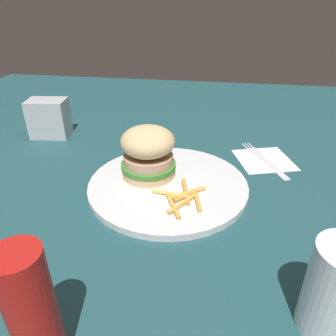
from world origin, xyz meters
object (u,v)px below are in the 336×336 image
(plate, at_px, (168,185))
(fork, at_px, (264,158))
(sandwich, at_px, (148,152))
(ketchup_bottle, at_px, (32,312))
(napkin, at_px, (264,160))
(fries_pile, at_px, (183,197))
(napkin_dispenser, at_px, (49,118))

(plate, distance_m, fork, 0.23)
(sandwich, bearing_deg, ketchup_bottle, 175.05)
(napkin, relative_size, ketchup_bottle, 0.78)
(sandwich, distance_m, fork, 0.26)
(fork, bearing_deg, napkin, -155.50)
(ketchup_bottle, bearing_deg, napkin, -28.91)
(sandwich, xyz_separation_m, napkin, (0.12, -0.23, -0.06))
(plate, relative_size, ketchup_bottle, 2.05)
(sandwich, xyz_separation_m, fork, (0.12, -0.23, -0.06))
(fries_pile, distance_m, ketchup_bottle, 0.30)
(fork, bearing_deg, sandwich, 117.70)
(fries_pile, height_order, fork, fries_pile)
(napkin, xyz_separation_m, fork, (0.00, 0.00, 0.00))
(plate, height_order, fork, plate)
(fork, height_order, napkin_dispenser, napkin_dispenser)
(fries_pile, distance_m, napkin, 0.24)
(fries_pile, distance_m, fork, 0.24)
(fork, relative_size, napkin_dispenser, 1.80)
(plate, height_order, fries_pile, fries_pile)
(napkin, distance_m, fork, 0.00)
(plate, xyz_separation_m, sandwich, (0.02, 0.04, 0.05))
(sandwich, xyz_separation_m, fries_pile, (-0.07, -0.07, -0.04))
(napkin_dispenser, bearing_deg, sandwich, -37.32)
(ketchup_bottle, bearing_deg, plate, -12.25)
(napkin_dispenser, bearing_deg, ketchup_bottle, -70.37)
(ketchup_bottle, bearing_deg, napkin_dispenser, 25.96)
(plate, bearing_deg, sandwich, 61.08)
(napkin, bearing_deg, plate, 126.86)
(sandwich, xyz_separation_m, napkin_dispenser, (0.17, 0.28, -0.01))
(fork, bearing_deg, plate, 127.24)
(napkin_dispenser, bearing_deg, plate, -37.06)
(plate, bearing_deg, ketchup_bottle, 167.75)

